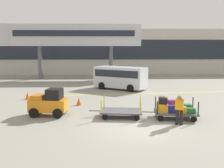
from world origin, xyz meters
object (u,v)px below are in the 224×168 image
at_px(baggage_handler, 179,109).
at_px(shuttle_van, 120,76).
at_px(safety_cone_near, 28,96).
at_px(baggage_cart_middle, 173,109).
at_px(baggage_cart_lead, 121,111).
at_px(safety_cone_far, 79,101).
at_px(baggage_tug, 49,103).

relative_size(baggage_handler, shuttle_van, 0.31).
bearing_deg(safety_cone_near, baggage_cart_middle, -30.56).
bearing_deg(baggage_cart_lead, safety_cone_far, 130.21).
distance_m(baggage_cart_lead, shuttle_van, 9.82).
height_order(baggage_tug, safety_cone_near, baggage_tug).
xyz_separation_m(baggage_cart_lead, baggage_cart_middle, (2.85, -0.35, 0.21)).
bearing_deg(baggage_cart_lead, baggage_handler, -29.53).
bearing_deg(shuttle_van, baggage_tug, -117.25).
height_order(baggage_cart_middle, safety_cone_near, baggage_cart_middle).
distance_m(baggage_tug, safety_cone_far, 3.04).
height_order(safety_cone_near, safety_cone_far, same).
relative_size(baggage_cart_middle, safety_cone_near, 5.58).
distance_m(shuttle_van, safety_cone_near, 8.67).
height_order(baggage_cart_lead, safety_cone_far, baggage_cart_lead).
bearing_deg(baggage_tug, shuttle_van, 62.75).
xyz_separation_m(baggage_tug, baggage_cart_middle, (6.98, -0.88, -0.20)).
xyz_separation_m(baggage_handler, shuttle_van, (-2.18, 11.36, 0.37)).
bearing_deg(baggage_tug, baggage_cart_middle, -7.22).
bearing_deg(baggage_cart_middle, safety_cone_near, 149.44).
distance_m(baggage_handler, safety_cone_far, 7.27).
xyz_separation_m(baggage_cart_middle, safety_cone_far, (-5.52, 3.51, -0.28)).
relative_size(baggage_cart_middle, shuttle_van, 0.60).
xyz_separation_m(baggage_cart_lead, safety_cone_far, (-2.66, 3.15, -0.07)).
bearing_deg(baggage_cart_middle, baggage_tug, 172.78).
bearing_deg(baggage_tug, safety_cone_near, 118.68).
distance_m(baggage_cart_lead, baggage_cart_middle, 2.88).
height_order(shuttle_van, safety_cone_near, shuttle_van).
bearing_deg(baggage_cart_middle, baggage_handler, -91.96).
bearing_deg(baggage_tug, baggage_cart_lead, -7.31).
xyz_separation_m(baggage_tug, baggage_cart_lead, (4.12, -0.53, -0.41)).
height_order(baggage_handler, shuttle_van, shuttle_van).
relative_size(baggage_cart_middle, safety_cone_far, 5.58).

